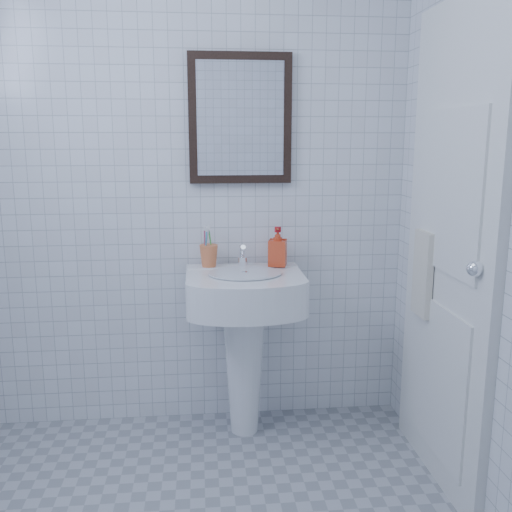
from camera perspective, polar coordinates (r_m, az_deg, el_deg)
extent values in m
cube|color=white|center=(2.86, -7.00, 7.44)|extent=(2.20, 0.02, 2.50)
cube|color=white|center=(0.50, -12.37, -13.37)|extent=(2.20, 0.02, 2.50)
cone|color=white|center=(2.89, -1.19, -11.00)|extent=(0.22, 0.22, 0.69)
cube|color=white|center=(2.71, -1.15, -3.45)|extent=(0.55, 0.39, 0.17)
cube|color=white|center=(2.84, -1.40, -1.23)|extent=(0.55, 0.10, 0.03)
cylinder|color=silver|center=(2.66, -1.10, -1.71)|extent=(0.34, 0.34, 0.01)
cylinder|color=white|center=(2.81, -1.37, -0.58)|extent=(0.05, 0.05, 0.05)
cylinder|color=white|center=(2.78, -1.35, 0.50)|extent=(0.02, 0.09, 0.07)
cylinder|color=white|center=(2.82, -1.40, 0.26)|extent=(0.03, 0.05, 0.09)
imported|color=red|center=(2.81, 2.18, 0.95)|extent=(0.11, 0.11, 0.19)
cube|color=black|center=(2.84, -1.59, 13.55)|extent=(0.50, 0.04, 0.62)
cube|color=silver|center=(2.82, -1.56, 13.57)|extent=(0.42, 0.00, 0.54)
cube|color=white|center=(2.47, 18.79, 0.37)|extent=(0.04, 0.80, 2.00)
torus|color=white|center=(2.60, 16.97, 2.15)|extent=(0.01, 0.18, 0.18)
cube|color=silver|center=(2.63, 16.33, -1.72)|extent=(0.03, 0.16, 0.38)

